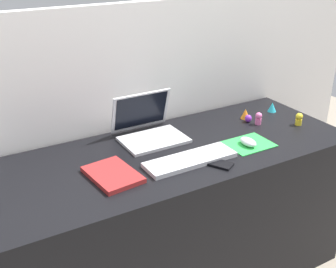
# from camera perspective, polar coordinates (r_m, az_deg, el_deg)

# --- Properties ---
(back_wall) EXTENTS (2.96, 0.05, 1.35)m
(back_wall) POSITION_cam_1_polar(r_m,az_deg,el_deg) (2.27, -4.69, -0.19)
(back_wall) COLOR silver
(back_wall) RESTS_ON ground_plane
(desk) EXTENTS (1.76, 0.66, 0.74)m
(desk) POSITION_cam_1_polar(r_m,az_deg,el_deg) (2.14, -0.01, -11.28)
(desk) COLOR black
(desk) RESTS_ON ground_plane
(laptop) EXTENTS (0.30, 0.27, 0.21)m
(laptop) POSITION_cam_1_polar(r_m,az_deg,el_deg) (2.07, -2.65, 1.00)
(laptop) COLOR silver
(laptop) RESTS_ON desk
(keyboard) EXTENTS (0.41, 0.13, 0.02)m
(keyboard) POSITION_cam_1_polar(r_m,az_deg,el_deg) (1.86, 2.95, -3.41)
(keyboard) COLOR silver
(keyboard) RESTS_ON desk
(mousepad) EXTENTS (0.21, 0.17, 0.00)m
(mousepad) POSITION_cam_1_polar(r_m,az_deg,el_deg) (2.05, 10.62, -1.30)
(mousepad) COLOR green
(mousepad) RESTS_ON desk
(mouse) EXTENTS (0.06, 0.10, 0.03)m
(mouse) POSITION_cam_1_polar(r_m,az_deg,el_deg) (2.02, 10.53, -1.03)
(mouse) COLOR silver
(mouse) RESTS_ON mousepad
(cell_phone) EXTENTS (0.12, 0.14, 0.01)m
(cell_phone) POSITION_cam_1_polar(r_m,az_deg,el_deg) (1.85, 6.55, -3.88)
(cell_phone) COLOR black
(cell_phone) RESTS_ON desk
(notebook_pad) EXTENTS (0.19, 0.26, 0.02)m
(notebook_pad) POSITION_cam_1_polar(r_m,az_deg,el_deg) (1.76, -7.32, -5.35)
(notebook_pad) COLOR maroon
(notebook_pad) RESTS_ON desk
(toy_figurine_orange) EXTENTS (0.05, 0.05, 0.05)m
(toy_figurine_orange) POSITION_cam_1_polar(r_m,az_deg,el_deg) (2.33, 10.17, 2.65)
(toy_figurine_orange) COLOR orange
(toy_figurine_orange) RESTS_ON desk
(toy_figurine_cyan) EXTENTS (0.05, 0.05, 0.05)m
(toy_figurine_cyan) POSITION_cam_1_polar(r_m,az_deg,el_deg) (2.45, 13.58, 3.48)
(toy_figurine_cyan) COLOR #28B7CC
(toy_figurine_cyan) RESTS_ON desk
(toy_figurine_pink) EXTENTS (0.03, 0.03, 0.06)m
(toy_figurine_pink) POSITION_cam_1_polar(r_m,az_deg,el_deg) (2.27, 11.86, 2.07)
(toy_figurine_pink) COLOR pink
(toy_figurine_pink) RESTS_ON desk
(toy_figurine_yellow) EXTENTS (0.04, 0.04, 0.06)m
(toy_figurine_yellow) POSITION_cam_1_polar(r_m,az_deg,el_deg) (2.31, 16.90, 1.95)
(toy_figurine_yellow) COLOR yellow
(toy_figurine_yellow) RESTS_ON desk
(toy_figurine_purple) EXTENTS (0.04, 0.04, 0.04)m
(toy_figurine_purple) POSITION_cam_1_polar(r_m,az_deg,el_deg) (2.29, 10.55, 2.04)
(toy_figurine_purple) COLOR purple
(toy_figurine_purple) RESTS_ON desk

